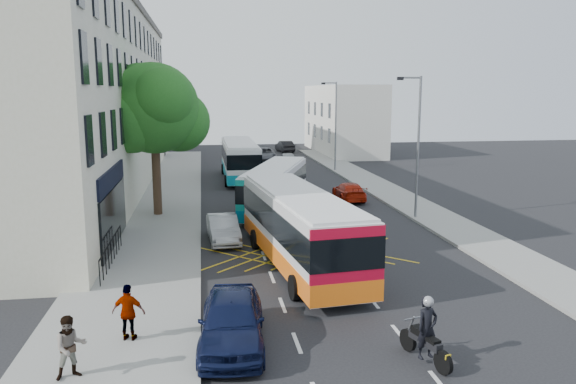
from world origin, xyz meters
name	(u,v)px	position (x,y,z in m)	size (l,w,h in m)	color
ground	(372,300)	(0.00, 0.00, 0.00)	(120.00, 120.00, 0.00)	black
pavement_left	(158,215)	(-8.50, 15.00, 0.07)	(5.00, 70.00, 0.15)	gray
pavement_right	(416,207)	(7.50, 15.00, 0.07)	(3.00, 70.00, 0.15)	gray
terrace_main	(86,99)	(-14.00, 24.49, 6.76)	(8.30, 45.00, 13.50)	beige
terrace_far	(136,110)	(-14.00, 55.00, 5.00)	(8.00, 20.00, 10.00)	silver
building_right	(343,119)	(11.00, 48.00, 4.00)	(6.00, 18.00, 8.00)	silver
street_tree	(154,109)	(-8.51, 14.97, 6.29)	(6.30, 5.70, 8.80)	#382619
lamp_near	(417,140)	(6.20, 12.00, 4.62)	(1.45, 0.15, 8.00)	slate
lamp_far	(335,121)	(6.20, 32.00, 4.62)	(1.45, 0.15, 8.00)	slate
railings	(111,251)	(-9.70, 5.30, 0.72)	(0.08, 5.60, 1.14)	black
bus_near	(300,228)	(-1.86, 4.29, 1.66)	(3.86, 11.47, 3.16)	silver
bus_mid	(275,187)	(-1.43, 15.47, 1.49)	(5.47, 10.27, 2.83)	silver
bus_far	(240,159)	(-2.74, 28.59, 1.68)	(2.87, 11.37, 3.20)	silver
motorbike	(426,331)	(0.07, -4.70, 0.89)	(0.82, 2.09, 1.90)	black
parked_car_blue	(232,320)	(-5.09, -2.88, 0.78)	(1.85, 4.59, 1.56)	#0D1334
parked_car_silver	(223,229)	(-4.90, 8.69, 0.65)	(1.38, 3.96, 1.31)	#9DA1A5
red_hatchback	(349,191)	(3.98, 18.19, 0.61)	(1.70, 4.19, 1.21)	#A91A07
distant_car_grey	(264,155)	(0.64, 40.34, 0.72)	(2.38, 5.17, 1.44)	#47484F
distant_car_silver	(288,159)	(2.50, 36.28, 0.69)	(1.63, 4.06, 1.38)	#9FA1A6
distant_car_dark	(285,146)	(4.16, 49.43, 0.68)	(1.44, 4.13, 1.36)	black
pedestrian_near	(71,347)	(-9.21, -4.39, 0.97)	(0.80, 0.62, 1.64)	gray
pedestrian_far	(129,312)	(-8.05, -2.34, 0.99)	(0.98, 0.41, 1.68)	gray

